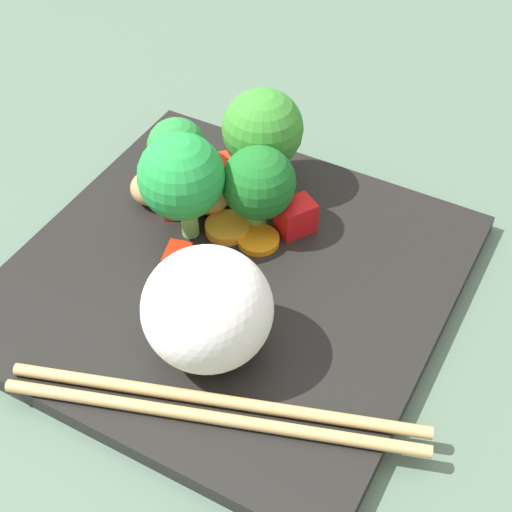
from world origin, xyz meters
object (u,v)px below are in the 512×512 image
at_px(square_plate, 231,280).
at_px(rice_mound, 207,309).
at_px(broccoli_floret_1, 177,148).
at_px(carrot_slice_1, 227,227).
at_px(chopstick_pair, 215,409).

height_order(square_plate, rice_mound, rice_mound).
height_order(broccoli_floret_1, carrot_slice_1, broccoli_floret_1).
bearing_deg(chopstick_pair, square_plate, 96.94).
bearing_deg(square_plate, carrot_slice_1, 36.24).
relative_size(rice_mound, broccoli_floret_1, 1.48).
relative_size(broccoli_floret_1, carrot_slice_1, 1.68).
distance_m(carrot_slice_1, chopstick_pair, 0.15).
bearing_deg(square_plate, rice_mound, -158.22).
bearing_deg(carrot_slice_1, chopstick_pair, -149.29).
bearing_deg(broccoli_floret_1, chopstick_pair, -138.61).
height_order(square_plate, chopstick_pair, chopstick_pair).
xyz_separation_m(carrot_slice_1, chopstick_pair, (-0.13, -0.08, 0.00)).
bearing_deg(broccoli_floret_1, square_plate, -125.73).
distance_m(rice_mound, broccoli_floret_1, 0.16).
bearing_deg(rice_mound, square_plate, 21.78).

